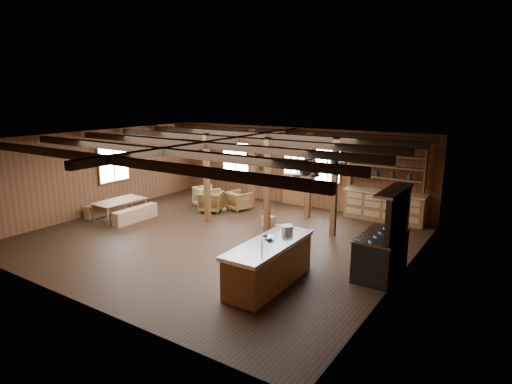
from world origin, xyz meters
TOP-DOWN VIEW (x-y plane):
  - room at (0.00, 0.00)m, footprint 10.04×9.04m
  - ceiling_joists at (0.00, 0.18)m, footprint 9.80×8.82m
  - timber_posts at (0.52, 2.08)m, footprint 3.95×2.35m
  - back_door at (0.00, 4.45)m, footprint 1.02×0.08m
  - window_back_left at (-2.60, 4.46)m, footprint 1.32×0.06m
  - window_back_right at (1.30, 4.46)m, footprint 1.02×0.06m
  - window_left at (-4.96, 0.50)m, footprint 0.14×1.24m
  - notice_boards at (-1.50, 4.46)m, footprint 1.08×0.03m
  - back_counter at (3.40, 4.20)m, footprint 2.55×0.60m
  - pendant_lamps at (-2.25, 1.00)m, footprint 1.86×2.36m
  - pot_rack at (3.01, 0.31)m, footprint 0.33×3.00m
  - kitchen_island at (2.77, -1.77)m, footprint 0.93×2.52m
  - step_stool at (0.68, 1.60)m, footprint 0.44×0.35m
  - commercial_range at (4.65, -0.01)m, footprint 0.83×1.63m
  - dining_table at (-3.90, -0.18)m, footprint 0.98×1.67m
  - bench_wall at (-4.65, -0.18)m, footprint 0.29×1.53m
  - bench_aisle at (-3.20, -0.18)m, footprint 0.30×1.61m
  - armchair_a at (-1.91, 2.02)m, footprint 0.99×1.00m
  - armchair_b at (-1.24, 2.73)m, footprint 0.87×0.88m
  - armchair_c at (-2.46, 2.48)m, footprint 1.04×1.05m
  - counter_pot at (2.77, -1.02)m, footprint 0.29×0.29m
  - bowl at (2.63, -1.60)m, footprint 0.31×0.31m

SIDE VIEW (x-z plane):
  - step_stool at x=0.68m, z-range 0.00..0.35m
  - bench_wall at x=-4.65m, z-range 0.00..0.42m
  - bench_aisle at x=-3.20m, z-range 0.00..0.44m
  - dining_table at x=-3.90m, z-range 0.00..0.57m
  - armchair_b at x=-1.24m, z-range 0.00..0.65m
  - armchair_a at x=-1.91m, z-range 0.00..0.70m
  - armchair_c at x=-2.46m, z-range 0.00..0.73m
  - kitchen_island at x=2.77m, z-range -0.12..1.08m
  - back_counter at x=3.40m, z-range -0.62..1.83m
  - commercial_range at x=4.65m, z-range -0.36..1.65m
  - back_door at x=0.00m, z-range -0.19..1.96m
  - bowl at x=2.63m, z-range 0.94..1.00m
  - counter_pot at x=2.77m, z-range 0.94..1.12m
  - room at x=0.00m, z-range -0.02..2.82m
  - timber_posts at x=0.52m, z-range 0.00..2.80m
  - window_back_left at x=-2.60m, z-range 0.94..2.26m
  - window_back_right at x=1.30m, z-range 0.94..2.26m
  - window_left at x=-4.96m, z-range 0.94..2.26m
  - notice_boards at x=-1.50m, z-range 1.19..2.09m
  - pendant_lamps at x=-2.25m, z-range 1.92..2.58m
  - pot_rack at x=3.01m, z-range 2.03..2.49m
  - ceiling_joists at x=0.00m, z-range 2.59..2.77m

